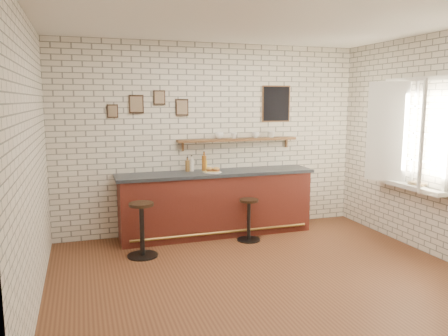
{
  "coord_description": "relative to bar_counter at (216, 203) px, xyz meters",
  "views": [
    {
      "loc": [
        -2.01,
        -4.71,
        2.11
      ],
      "look_at": [
        -0.17,
        0.9,
        1.19
      ],
      "focal_mm": 35.0,
      "sensor_mm": 36.0,
      "label": 1
    }
  ],
  "objects": [
    {
      "name": "shelf_cup_c",
      "position": [
        0.74,
        0.2,
        1.04
      ],
      "size": [
        0.15,
        0.15,
        0.1
      ],
      "primitive_type": "imported",
      "rotation": [
        0.0,
        0.0,
        1.76
      ],
      "color": "white",
      "rests_on": "wall_shelf"
    },
    {
      "name": "bitters_bottle_brown",
      "position": [
        -0.42,
        0.15,
        0.59
      ],
      "size": [
        0.07,
        0.07,
        0.22
      ],
      "color": "brown",
      "rests_on": "bar_counter"
    },
    {
      "name": "ciabatta_sandwich",
      "position": [
        -0.07,
        -0.07,
        0.55
      ],
      "size": [
        0.22,
        0.15,
        0.07
      ],
      "color": "tan",
      "rests_on": "sandwich_plate"
    },
    {
      "name": "bar_counter",
      "position": [
        0.0,
        0.0,
        0.0
      ],
      "size": [
        3.1,
        0.65,
        1.01
      ],
      "color": "#5B2018",
      "rests_on": "ground"
    },
    {
      "name": "casement_window",
      "position": [
        2.39,
        -1.4,
        1.14
      ],
      "size": [
        0.4,
        1.3,
        1.56
      ],
      "color": "white",
      "rests_on": "ground"
    },
    {
      "name": "window_sill",
      "position": [
        2.43,
        -1.4,
        0.39
      ],
      "size": [
        0.2,
        1.35,
        0.06
      ],
      "color": "white",
      "rests_on": "ground"
    },
    {
      "name": "shelf_cup_b",
      "position": [
        0.36,
        0.2,
        1.04
      ],
      "size": [
        0.14,
        0.14,
        0.09
      ],
      "primitive_type": "imported",
      "rotation": [
        0.0,
        0.0,
        0.53
      ],
      "color": "white",
      "rests_on": "wall_shelf"
    },
    {
      "name": "bar_stool_right",
      "position": [
        0.37,
        -0.45,
        -0.16
      ],
      "size": [
        0.36,
        0.36,
        0.64
      ],
      "color": "black",
      "rests_on": "ground"
    },
    {
      "name": "bar_stool_left",
      "position": [
        -1.26,
        -0.65,
        -0.11
      ],
      "size": [
        0.42,
        0.42,
        0.75
      ],
      "color": "black",
      "rests_on": "ground"
    },
    {
      "name": "bitters_bottle_amber",
      "position": [
        -0.15,
        0.15,
        0.63
      ],
      "size": [
        0.07,
        0.07,
        0.3
      ],
      "color": "#965418",
      "rests_on": "bar_counter"
    },
    {
      "name": "book_lower",
      "position": [
        2.41,
        -1.58,
        0.43
      ],
      "size": [
        0.23,
        0.27,
        0.02
      ],
      "primitive_type": "imported",
      "rotation": [
        0.0,
        0.0,
        0.26
      ],
      "color": "tan",
      "rests_on": "window_sill"
    },
    {
      "name": "ground",
      "position": [
        0.03,
        -1.7,
        -0.51
      ],
      "size": [
        5.0,
        5.0,
        0.0
      ],
      "primitive_type": "plane",
      "color": "brown",
      "rests_on": "ground"
    },
    {
      "name": "shelf_cup_a",
      "position": [
        0.11,
        0.2,
        1.05
      ],
      "size": [
        0.16,
        0.16,
        0.11
      ],
      "primitive_type": "imported",
      "rotation": [
        0.0,
        0.0,
        0.19
      ],
      "color": "white",
      "rests_on": "wall_shelf"
    },
    {
      "name": "sandwich_plate",
      "position": [
        -0.08,
        -0.07,
        0.51
      ],
      "size": [
        0.28,
        0.28,
        0.01
      ],
      "primitive_type": "cylinder",
      "color": "white",
      "rests_on": "bar_counter"
    },
    {
      "name": "wall_shelf",
      "position": [
        0.43,
        0.2,
        0.97
      ],
      "size": [
        2.0,
        0.18,
        0.18
      ],
      "color": "brown",
      "rests_on": "ground"
    },
    {
      "name": "potato_chips",
      "position": [
        -0.11,
        -0.07,
        0.52
      ],
      "size": [
        0.26,
        0.18,
        0.0
      ],
      "color": "gold",
      "rests_on": "sandwich_plate"
    },
    {
      "name": "condiment_bottle_yellow",
      "position": [
        -0.14,
        0.15,
        0.59
      ],
      "size": [
        0.06,
        0.06,
        0.21
      ],
      "color": "yellow",
      "rests_on": "bar_counter"
    },
    {
      "name": "book_upper",
      "position": [
        2.41,
        -1.56,
        0.46
      ],
      "size": [
        0.18,
        0.25,
        0.02
      ],
      "primitive_type": "imported",
      "rotation": [
        0.0,
        0.0,
        -0.01
      ],
      "color": "tan",
      "rests_on": "book_lower"
    },
    {
      "name": "back_wall_decor",
      "position": [
        0.26,
        0.28,
        1.54
      ],
      "size": [
        2.96,
        0.02,
        0.56
      ],
      "color": "black",
      "rests_on": "ground"
    },
    {
      "name": "shelf_cup_d",
      "position": [
        1.02,
        0.2,
        1.04
      ],
      "size": [
        0.11,
        0.11,
        0.1
      ],
      "primitive_type": "imported",
      "rotation": [
        0.0,
        0.0,
        -0.01
      ],
      "color": "white",
      "rests_on": "wall_shelf"
    },
    {
      "name": "bitters_bottle_white",
      "position": [
        -0.36,
        0.15,
        0.61
      ],
      "size": [
        0.06,
        0.06,
        0.25
      ],
      "color": "silver",
      "rests_on": "bar_counter"
    }
  ]
}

